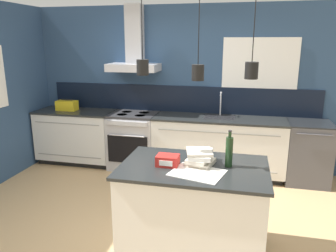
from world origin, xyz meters
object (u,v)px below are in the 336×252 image
at_px(bottle_on_island, 229,151).
at_px(book_stack, 200,157).
at_px(dishwasher, 307,152).
at_px(red_supply_box, 168,160).
at_px(yellow_toolbox, 67,105).
at_px(oven_range, 134,140).

distance_m(bottle_on_island, book_stack, 0.28).
distance_m(dishwasher, bottle_on_island, 2.33).
bearing_deg(red_supply_box, dishwasher, 52.10).
bearing_deg(red_supply_box, bottle_on_island, 10.92).
xyz_separation_m(red_supply_box, yellow_toolbox, (-2.23, 2.09, 0.03)).
bearing_deg(oven_range, bottle_on_island, -50.80).
bearing_deg(book_stack, red_supply_box, -160.51).
distance_m(red_supply_box, yellow_toolbox, 3.06).
bearing_deg(yellow_toolbox, dishwasher, -0.00).
distance_m(dishwasher, red_supply_box, 2.70).
height_order(oven_range, book_stack, book_stack).
relative_size(dishwasher, yellow_toolbox, 2.68).
bearing_deg(book_stack, oven_range, 124.17).
xyz_separation_m(bottle_on_island, yellow_toolbox, (-2.79, 1.99, -0.07)).
xyz_separation_m(dishwasher, red_supply_box, (-1.63, -2.09, 0.50)).
relative_size(dishwasher, red_supply_box, 4.37).
bearing_deg(yellow_toolbox, book_stack, -38.27).
height_order(dishwasher, book_stack, book_stack).
relative_size(oven_range, red_supply_box, 4.37).
bearing_deg(oven_range, red_supply_box, -63.18).
relative_size(bottle_on_island, book_stack, 1.01).
xyz_separation_m(book_stack, yellow_toolbox, (-2.52, 1.99, 0.01)).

